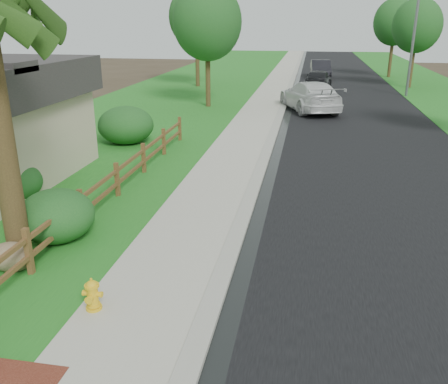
% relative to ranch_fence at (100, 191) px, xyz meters
% --- Properties ---
extents(road, '(8.00, 90.00, 0.02)m').
position_rel_ranch_fence_xyz_m(road, '(8.20, 28.60, -0.61)').
color(road, black).
rests_on(road, ground).
extents(curb, '(0.40, 90.00, 0.12)m').
position_rel_ranch_fence_xyz_m(curb, '(4.00, 28.60, -0.56)').
color(curb, gray).
rests_on(curb, ground).
extents(wet_gutter, '(0.50, 90.00, 0.00)m').
position_rel_ranch_fence_xyz_m(wet_gutter, '(4.35, 28.60, -0.60)').
color(wet_gutter, black).
rests_on(wet_gutter, road).
extents(sidewalk, '(2.20, 90.00, 0.10)m').
position_rel_ranch_fence_xyz_m(sidewalk, '(2.70, 28.60, -0.57)').
color(sidewalk, '#ABA995').
rests_on(sidewalk, ground).
extents(grass_strip, '(1.60, 90.00, 0.06)m').
position_rel_ranch_fence_xyz_m(grass_strip, '(0.80, 28.60, -0.59)').
color(grass_strip, '#1D611B').
rests_on(grass_strip, ground).
extents(lawn_near, '(9.00, 90.00, 0.04)m').
position_rel_ranch_fence_xyz_m(lawn_near, '(-4.40, 28.60, -0.60)').
color(lawn_near, '#1D611B').
rests_on(lawn_near, ground).
extents(verge_far, '(6.00, 90.00, 0.04)m').
position_rel_ranch_fence_xyz_m(verge_far, '(15.10, 28.60, -0.60)').
color(verge_far, '#1D611B').
rests_on(verge_far, ground).
extents(ranch_fence, '(0.12, 16.92, 1.10)m').
position_rel_ranch_fence_xyz_m(ranch_fence, '(0.00, 0.00, 0.00)').
color(ranch_fence, '#54391C').
rests_on(ranch_fence, ground).
extents(fire_hydrant, '(0.41, 0.33, 0.64)m').
position_rel_ranch_fence_xyz_m(fire_hydrant, '(1.90, -4.66, -0.22)').
color(fire_hydrant, yellow).
rests_on(fire_hydrant, sidewalk).
extents(white_suv, '(4.19, 6.36, 1.71)m').
position_rel_ranch_fence_xyz_m(white_suv, '(5.60, 17.10, 0.26)').
color(white_suv, silver).
rests_on(white_suv, road).
extents(dark_car_mid, '(2.32, 4.71, 1.55)m').
position_rel_ranch_fence_xyz_m(dark_car_mid, '(6.16, 26.38, 0.18)').
color(dark_car_mid, black).
rests_on(dark_car_mid, road).
extents(dark_car_far, '(1.95, 4.94, 1.60)m').
position_rel_ranch_fence_xyz_m(dark_car_far, '(6.41, 34.11, 0.20)').
color(dark_car_far, black).
rests_on(dark_car_far, road).
extents(streetlight, '(1.99, 0.96, 9.04)m').
position_rel_ranch_fence_xyz_m(streetlight, '(12.14, 23.91, 4.51)').
color(streetlight, slate).
rests_on(streetlight, ground).
extents(boulder, '(1.05, 0.85, 0.64)m').
position_rel_ranch_fence_xyz_m(boulder, '(-0.53, -3.45, -0.30)').
color(boulder, brown).
rests_on(boulder, ground).
extents(shrub_b, '(2.44, 2.44, 1.29)m').
position_rel_ranch_fence_xyz_m(shrub_b, '(-0.30, -1.88, 0.03)').
color(shrub_b, '#1B4C1C').
rests_on(shrub_b, ground).
extents(shrub_c, '(1.68, 1.68, 1.16)m').
position_rel_ranch_fence_xyz_m(shrub_c, '(-2.90, 0.41, -0.04)').
color(shrub_c, '#1B4C1C').
rests_on(shrub_c, ground).
extents(shrub_d, '(3.13, 3.13, 1.63)m').
position_rel_ranch_fence_xyz_m(shrub_d, '(-2.19, 7.60, 0.20)').
color(shrub_d, '#1B4C1C').
rests_on(shrub_d, ground).
extents(tree_near_left, '(4.09, 4.09, 7.25)m').
position_rel_ranch_fence_xyz_m(tree_near_left, '(-0.60, 17.30, 4.37)').
color(tree_near_left, '#352715').
rests_on(tree_near_left, ground).
extents(tree_mid_left, '(4.30, 4.30, 7.68)m').
position_rel_ranch_fence_xyz_m(tree_mid_left, '(-3.40, 26.42, 4.69)').
color(tree_mid_left, '#352715').
rests_on(tree_mid_left, ground).
extents(tree_mid_right, '(3.71, 3.71, 6.73)m').
position_rel_ranch_fence_xyz_m(tree_mid_right, '(13.31, 28.65, 4.06)').
color(tree_mid_right, '#352715').
rests_on(tree_mid_right, ground).
extents(tree_far_right, '(3.80, 3.80, 7.00)m').
position_rel_ranch_fence_xyz_m(tree_far_right, '(12.76, 35.92, 4.28)').
color(tree_far_right, '#352715').
rests_on(tree_far_right, ground).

